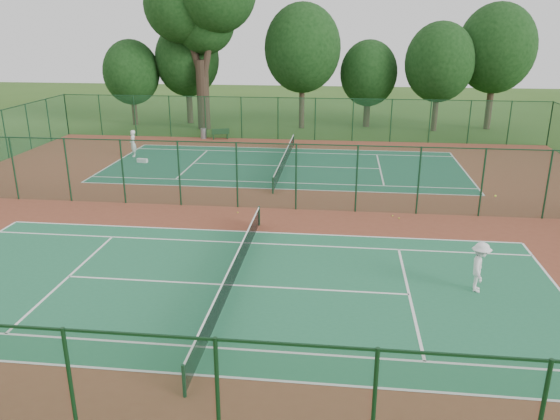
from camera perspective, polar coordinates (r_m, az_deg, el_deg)
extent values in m
plane|color=#30551A|center=(28.65, -1.41, 0.18)|extent=(120.00, 120.00, 0.00)
cube|color=brown|center=(28.64, -1.41, 0.19)|extent=(40.00, 36.00, 0.01)
cube|color=#216A45|center=(20.44, -4.92, -7.84)|extent=(23.77, 10.97, 0.01)
cube|color=#1C583E|center=(37.21, 0.51, 4.62)|extent=(23.77, 10.97, 0.01)
cube|color=#1A502E|center=(45.64, 1.74, 9.50)|extent=(40.00, 0.02, 3.50)
cube|color=#163D21|center=(45.39, 1.76, 11.63)|extent=(40.00, 0.05, 0.05)
cube|color=#174628|center=(12.18, -13.95, -19.37)|extent=(40.00, 0.02, 3.50)
cube|color=#123219|center=(11.22, -14.65, -12.47)|extent=(40.00, 0.05, 0.05)
cube|color=#18492B|center=(28.13, -1.44, 3.56)|extent=(40.00, 0.02, 3.50)
cube|color=#153A22|center=(27.73, -1.46, 6.97)|extent=(40.00, 0.05, 0.05)
cylinder|color=#12331F|center=(14.89, -10.01, -17.19)|extent=(0.10, 0.10, 0.97)
cylinder|color=#12331F|center=(26.06, -2.20, -0.63)|extent=(0.10, 0.10, 0.97)
cube|color=black|center=(20.23, -4.96, -6.65)|extent=(0.02, 12.80, 0.85)
cube|color=white|center=(20.05, -4.99, -5.53)|extent=(0.04, 12.80, 0.06)
cylinder|color=#13341F|center=(30.96, -0.75, 2.57)|extent=(0.10, 0.10, 0.97)
cylinder|color=#13341F|center=(43.32, 1.42, 7.30)|extent=(0.10, 0.10, 0.97)
cube|color=black|center=(37.10, 0.51, 5.32)|extent=(0.02, 12.80, 0.85)
cube|color=silver|center=(37.00, 0.51, 5.98)|extent=(0.04, 12.80, 0.06)
imported|color=white|center=(20.84, 20.15, -5.62)|extent=(0.94, 1.33, 1.86)
imported|color=white|center=(41.15, -15.11, 6.73)|extent=(0.66, 0.81, 1.92)
cylinder|color=gray|center=(46.78, -8.00, 7.93)|extent=(0.62, 0.62, 0.86)
cube|color=#123318|center=(46.37, -6.97, 7.61)|extent=(0.21, 0.39, 0.44)
cube|color=#123318|center=(46.52, -5.53, 7.70)|extent=(0.21, 0.39, 0.44)
cube|color=#123318|center=(46.40, -6.26, 7.94)|extent=(1.51, 0.89, 0.05)
cube|color=#123318|center=(46.17, -6.24, 8.17)|extent=(1.39, 0.56, 0.44)
cube|color=white|center=(39.35, -14.19, 5.03)|extent=(0.78, 0.41, 0.28)
sphere|color=#B4CA2F|center=(27.70, 12.33, -0.83)|extent=(0.07, 0.07, 0.07)
sphere|color=#C6D932|center=(27.97, 11.69, -0.60)|extent=(0.07, 0.07, 0.07)
sphere|color=gold|center=(27.96, -4.45, -0.26)|extent=(0.06, 0.06, 0.06)
cylinder|color=#31231B|center=(50.96, -8.04, 11.82)|extent=(1.13, 1.13, 6.16)
cylinder|color=#31231B|center=(51.15, -9.25, 16.98)|extent=(2.09, 0.62, 6.12)
cylinder|color=#31231B|center=(50.18, -7.30, 17.39)|extent=(1.95, 0.57, 6.64)
sphere|color=black|center=(51.35, -10.26, 20.38)|extent=(6.57, 6.57, 6.57)
sphere|color=black|center=(51.33, -7.90, 18.77)|extent=(5.33, 5.33, 5.33)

